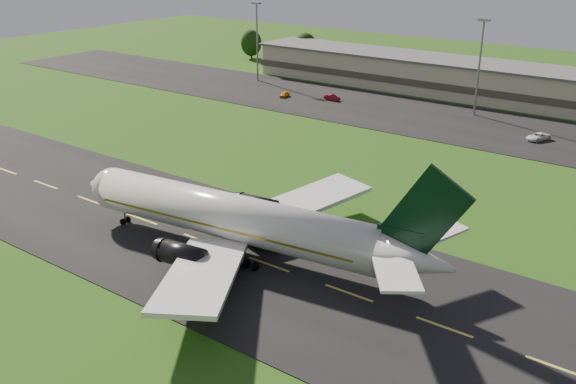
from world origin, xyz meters
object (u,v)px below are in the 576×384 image
Objects in this scene: terminal at (508,85)px; service_vehicle_c at (538,137)px; light_mast_west at (257,32)px; service_vehicle_b at (332,98)px; light_mast_centre at (480,56)px; service_vehicle_a at (285,94)px; airliner at (238,219)px.

service_vehicle_c is (15.30, -26.88, -3.20)m from terminal.
terminal is at bearing 14.76° from light_mast_west.
service_vehicle_c is at bearing -88.95° from service_vehicle_b.
service_vehicle_c is at bearing -32.63° from light_mast_centre.
terminal reaches higher than service_vehicle_b.
service_vehicle_c is at bearing -13.98° from service_vehicle_a.
service_vehicle_c reaches higher than service_vehicle_b.
airliner is 2.52× the size of light_mast_west.
light_mast_west and light_mast_centre have the same top height.
light_mast_west reaches higher than service_vehicle_c.
light_mast_west is at bearing 120.46° from airliner.
service_vehicle_a is (-43.08, -10.76, -12.03)m from light_mast_centre.
airliner reaches higher than service_vehicle_c.
light_mast_west is 31.36m from service_vehicle_b.
service_vehicle_c is (16.71, -10.70, -11.94)m from light_mast_centre.
light_mast_west is 5.03× the size of service_vehicle_b.
service_vehicle_b reaches higher than service_vehicle_a.
service_vehicle_c is at bearing -7.94° from light_mast_west.
service_vehicle_a is 0.71× the size of service_vehicle_c.
service_vehicle_a is at bearing -148.80° from terminal.
terminal is (0.02, 96.08, -0.67)m from airliner.
airliner is 12.66× the size of service_vehicle_b.
airliner reaches higher than terminal.
light_mast_west is at bearing 180.00° from light_mast_centre.
airliner is at bearing -150.12° from service_vehicle_b.
light_mast_west is at bearing 81.25° from service_vehicle_b.
light_mast_centre is 4.07× the size of service_vehicle_c.
service_vehicle_a is 0.88× the size of service_vehicle_b.
airliner is at bearing -78.01° from service_vehicle_c.
light_mast_centre reaches higher than terminal.
service_vehicle_b is (11.20, 3.70, 0.06)m from service_vehicle_a.
terminal is 40.72m from service_vehicle_b.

